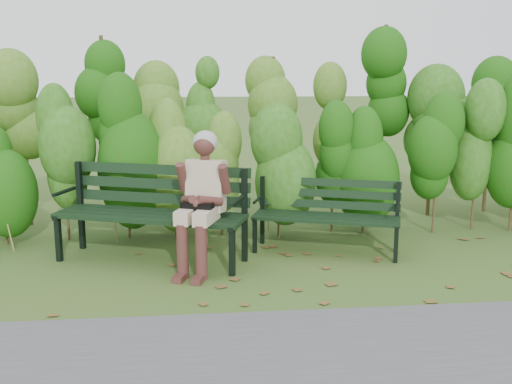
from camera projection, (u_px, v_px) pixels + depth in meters
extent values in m
plane|color=#475B23|center=(260.00, 275.00, 5.82)|extent=(80.00, 80.00, 0.00)
cylinder|color=#47381E|center=(4.00, 211.00, 6.73)|extent=(0.03, 0.03, 0.80)
cylinder|color=#47381E|center=(60.00, 209.00, 6.79)|extent=(0.03, 0.03, 0.80)
ellipsoid|color=#2C5B0F|center=(56.00, 154.00, 6.66)|extent=(0.64, 0.64, 1.44)
cylinder|color=#47381E|center=(115.00, 208.00, 6.85)|extent=(0.03, 0.03, 0.80)
ellipsoid|color=#2C5B0F|center=(112.00, 153.00, 6.72)|extent=(0.64, 0.64, 1.44)
cylinder|color=#47381E|center=(169.00, 207.00, 6.91)|extent=(0.03, 0.03, 0.80)
ellipsoid|color=#2C5B0F|center=(167.00, 152.00, 6.79)|extent=(0.64, 0.64, 1.44)
cylinder|color=#47381E|center=(222.00, 206.00, 6.98)|extent=(0.03, 0.03, 0.80)
ellipsoid|color=#2C5B0F|center=(221.00, 151.00, 6.85)|extent=(0.64, 0.64, 1.44)
cylinder|color=#47381E|center=(273.00, 205.00, 7.04)|extent=(0.03, 0.03, 0.80)
ellipsoid|color=#2C5B0F|center=(274.00, 151.00, 6.91)|extent=(0.64, 0.64, 1.44)
cylinder|color=#47381E|center=(325.00, 203.00, 7.10)|extent=(0.03, 0.03, 0.80)
ellipsoid|color=#2C5B0F|center=(326.00, 150.00, 6.97)|extent=(0.64, 0.64, 1.44)
cylinder|color=#47381E|center=(375.00, 202.00, 7.16)|extent=(0.03, 0.03, 0.80)
ellipsoid|color=#2C5B0F|center=(377.00, 149.00, 7.03)|extent=(0.64, 0.64, 1.44)
cylinder|color=#47381E|center=(424.00, 201.00, 7.22)|extent=(0.03, 0.03, 0.80)
ellipsoid|color=#2C5B0F|center=(427.00, 148.00, 7.10)|extent=(0.64, 0.64, 1.44)
cylinder|color=#47381E|center=(472.00, 200.00, 7.29)|extent=(0.03, 0.03, 0.80)
ellipsoid|color=#2C5B0F|center=(476.00, 148.00, 7.16)|extent=(0.64, 0.64, 1.44)
cylinder|color=#47381E|center=(32.00, 181.00, 7.68)|extent=(0.04, 0.04, 1.10)
ellipsoid|color=#245310|center=(27.00, 113.00, 7.50)|extent=(0.70, 0.70, 1.98)
cylinder|color=#47381E|center=(93.00, 180.00, 7.76)|extent=(0.04, 0.04, 1.10)
ellipsoid|color=#245310|center=(90.00, 112.00, 7.58)|extent=(0.70, 0.70, 1.98)
cylinder|color=#47381E|center=(153.00, 179.00, 7.84)|extent=(0.04, 0.04, 1.10)
ellipsoid|color=#245310|center=(151.00, 112.00, 7.66)|extent=(0.70, 0.70, 1.98)
cylinder|color=#47381E|center=(212.00, 178.00, 7.91)|extent=(0.04, 0.04, 1.10)
ellipsoid|color=#245310|center=(211.00, 111.00, 7.74)|extent=(0.70, 0.70, 1.98)
cylinder|color=#47381E|center=(269.00, 177.00, 7.99)|extent=(0.04, 0.04, 1.10)
ellipsoid|color=#245310|center=(270.00, 111.00, 7.82)|extent=(0.70, 0.70, 1.98)
cylinder|color=#47381E|center=(326.00, 176.00, 8.07)|extent=(0.04, 0.04, 1.10)
ellipsoid|color=#245310|center=(327.00, 110.00, 7.89)|extent=(0.70, 0.70, 1.98)
cylinder|color=#47381E|center=(381.00, 175.00, 8.15)|extent=(0.04, 0.04, 1.10)
ellipsoid|color=#245310|center=(384.00, 110.00, 7.97)|extent=(0.70, 0.70, 1.98)
cylinder|color=#47381E|center=(436.00, 174.00, 8.22)|extent=(0.04, 0.04, 1.10)
ellipsoid|color=#245310|center=(439.00, 110.00, 8.05)|extent=(0.70, 0.70, 1.98)
cylinder|color=#47381E|center=(489.00, 173.00, 8.30)|extent=(0.04, 0.04, 1.10)
ellipsoid|color=#245310|center=(494.00, 109.00, 8.13)|extent=(0.70, 0.70, 1.98)
cube|color=brown|center=(214.00, 275.00, 5.79)|extent=(0.09, 0.11, 0.01)
cube|color=brown|center=(186.00, 252.00, 6.55)|extent=(0.11, 0.11, 0.01)
cube|color=brown|center=(64.00, 291.00, 5.38)|extent=(0.08, 0.10, 0.01)
cube|color=brown|center=(295.00, 319.00, 4.77)|extent=(0.09, 0.11, 0.01)
cube|color=brown|center=(8.00, 254.00, 6.44)|extent=(0.11, 0.11, 0.01)
cube|color=brown|center=(429.00, 246.00, 6.74)|extent=(0.10, 0.09, 0.01)
cube|color=brown|center=(55.00, 316.00, 4.83)|extent=(0.10, 0.11, 0.01)
cube|color=brown|center=(87.00, 266.00, 6.06)|extent=(0.09, 0.07, 0.01)
cube|color=brown|center=(339.00, 302.00, 5.12)|extent=(0.11, 0.11, 0.01)
cube|color=brown|center=(199.00, 261.00, 6.21)|extent=(0.11, 0.10, 0.01)
cube|color=brown|center=(72.00, 288.00, 5.46)|extent=(0.10, 0.08, 0.01)
cube|color=brown|center=(411.00, 272.00, 5.90)|extent=(0.11, 0.11, 0.01)
cube|color=brown|center=(86.00, 298.00, 5.22)|extent=(0.09, 0.10, 0.01)
cube|color=brown|center=(223.00, 323.00, 4.69)|extent=(0.08, 0.10, 0.01)
cube|color=brown|center=(332.00, 272.00, 5.88)|extent=(0.11, 0.10, 0.01)
cube|color=brown|center=(179.00, 298.00, 5.22)|extent=(0.11, 0.09, 0.01)
cube|color=brown|center=(511.00, 290.00, 5.39)|extent=(0.09, 0.10, 0.01)
cube|color=brown|center=(68.00, 285.00, 5.52)|extent=(0.09, 0.10, 0.01)
cube|color=brown|center=(206.00, 281.00, 5.64)|extent=(0.10, 0.11, 0.01)
cube|color=brown|center=(59.00, 307.00, 5.02)|extent=(0.10, 0.08, 0.01)
cube|color=brown|center=(211.00, 253.00, 6.50)|extent=(0.11, 0.11, 0.01)
cube|color=brown|center=(151.00, 257.00, 6.36)|extent=(0.10, 0.11, 0.01)
cube|color=brown|center=(400.00, 249.00, 6.63)|extent=(0.11, 0.10, 0.01)
cube|color=brown|center=(136.00, 297.00, 5.23)|extent=(0.08, 0.10, 0.01)
cube|color=brown|center=(496.00, 251.00, 6.56)|extent=(0.11, 0.11, 0.01)
cube|color=brown|center=(93.00, 251.00, 6.55)|extent=(0.10, 0.09, 0.01)
cube|color=black|center=(142.00, 220.00, 5.93)|extent=(1.88, 0.78, 0.04)
cube|color=black|center=(147.00, 217.00, 6.06)|extent=(1.88, 0.78, 0.04)
cube|color=black|center=(153.00, 214.00, 6.19)|extent=(1.88, 0.78, 0.04)
cube|color=black|center=(158.00, 211.00, 6.32)|extent=(1.88, 0.78, 0.04)
cube|color=black|center=(161.00, 198.00, 6.39)|extent=(1.86, 0.72, 0.11)
cube|color=black|center=(161.00, 184.00, 6.37)|extent=(1.86, 0.72, 0.11)
cube|color=black|center=(162.00, 170.00, 6.36)|extent=(1.86, 0.72, 0.11)
cube|color=black|center=(58.00, 238.00, 6.19)|extent=(0.07, 0.07, 0.49)
cube|color=black|center=(80.00, 206.00, 6.58)|extent=(0.07, 0.07, 0.98)
cube|color=black|center=(68.00, 213.00, 6.35)|extent=(0.24, 0.53, 0.04)
cylinder|color=black|center=(64.00, 192.00, 6.25)|extent=(0.18, 0.40, 0.04)
cube|color=black|center=(232.00, 251.00, 5.75)|extent=(0.07, 0.07, 0.49)
cube|color=black|center=(245.00, 215.00, 6.14)|extent=(0.07, 0.07, 0.98)
cube|color=black|center=(238.00, 223.00, 5.91)|extent=(0.24, 0.53, 0.04)
cylinder|color=black|center=(236.00, 201.00, 5.81)|extent=(0.18, 0.40, 0.04)
cube|color=black|center=(324.00, 222.00, 6.29)|extent=(1.51, 0.61, 0.03)
cube|color=black|center=(325.00, 219.00, 6.39)|extent=(1.51, 0.61, 0.03)
cube|color=black|center=(326.00, 217.00, 6.49)|extent=(1.51, 0.61, 0.03)
cube|color=black|center=(328.00, 214.00, 6.60)|extent=(1.51, 0.61, 0.03)
cube|color=black|center=(329.00, 204.00, 6.65)|extent=(1.49, 0.56, 0.09)
cube|color=black|center=(329.00, 193.00, 6.64)|extent=(1.49, 0.56, 0.09)
cube|color=black|center=(329.00, 182.00, 6.63)|extent=(1.49, 0.56, 0.09)
cube|color=black|center=(255.00, 235.00, 6.48)|extent=(0.06, 0.06, 0.39)
cube|color=black|center=(262.00, 210.00, 6.80)|extent=(0.06, 0.06, 0.78)
cube|color=black|center=(258.00, 216.00, 6.61)|extent=(0.18, 0.42, 0.03)
cylinder|color=black|center=(258.00, 200.00, 6.53)|extent=(0.14, 0.32, 0.03)
cube|color=black|center=(396.00, 244.00, 6.15)|extent=(0.06, 0.06, 0.39)
cube|color=black|center=(397.00, 217.00, 6.46)|extent=(0.06, 0.06, 0.78)
cube|color=black|center=(397.00, 223.00, 6.28)|extent=(0.18, 0.42, 0.03)
cylinder|color=black|center=(398.00, 207.00, 6.20)|extent=(0.14, 0.32, 0.03)
cube|color=beige|center=(188.00, 215.00, 5.78)|extent=(0.28, 0.46, 0.13)
cube|color=beige|center=(207.00, 216.00, 5.74)|extent=(0.28, 0.46, 0.13)
cylinder|color=#4D2722|center=(183.00, 251.00, 5.68)|extent=(0.15, 0.15, 0.53)
cylinder|color=#4D2722|center=(201.00, 253.00, 5.63)|extent=(0.15, 0.15, 0.53)
cube|color=#4D2722|center=(180.00, 278.00, 5.65)|extent=(0.16, 0.23, 0.06)
cube|color=#4D2722|center=(199.00, 279.00, 5.60)|extent=(0.16, 0.23, 0.06)
cube|color=beige|center=(206.00, 186.00, 5.98)|extent=(0.44, 0.37, 0.54)
cylinder|color=#4D2722|center=(205.00, 158.00, 5.90)|extent=(0.09, 0.09, 0.10)
sphere|color=#4D2722|center=(204.00, 145.00, 5.87)|extent=(0.22, 0.22, 0.22)
ellipsoid|color=gray|center=(205.00, 142.00, 5.88)|extent=(0.25, 0.24, 0.23)
cylinder|color=#4D2722|center=(183.00, 177.00, 5.93)|extent=(0.16, 0.23, 0.32)
cylinder|color=#4D2722|center=(224.00, 179.00, 5.83)|extent=(0.16, 0.23, 0.32)
cylinder|color=#4D2722|center=(189.00, 200.00, 5.82)|extent=(0.17, 0.29, 0.14)
cylinder|color=#4D2722|center=(210.00, 201.00, 5.77)|extent=(0.28, 0.22, 0.14)
sphere|color=#4D2722|center=(197.00, 204.00, 5.74)|extent=(0.11, 0.11, 0.11)
cube|color=black|center=(198.00, 211.00, 5.76)|extent=(0.33, 0.22, 0.17)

